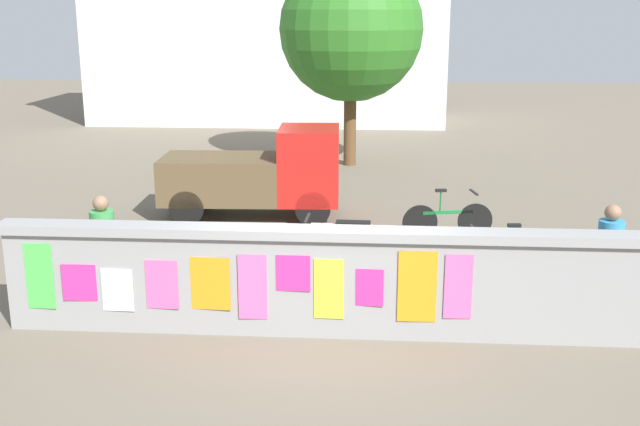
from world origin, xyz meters
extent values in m
plane|color=#6B6051|center=(0.00, 8.00, 0.00)|extent=(60.00, 60.00, 0.00)
cube|color=gray|center=(0.00, 0.00, 0.66)|extent=(8.37, 0.30, 1.32)
cube|color=gray|center=(0.00, 0.00, 1.38)|extent=(8.57, 0.42, 0.12)
cube|color=#4CD84C|center=(-3.72, -0.16, 0.76)|extent=(0.37, 0.03, 0.89)
cube|color=#F42D8C|center=(-3.20, -0.16, 0.69)|extent=(0.45, 0.03, 0.49)
cube|color=silver|center=(-2.69, -0.16, 0.60)|extent=(0.42, 0.02, 0.58)
cube|color=#F9599E|center=(-2.10, -0.16, 0.69)|extent=(0.43, 0.03, 0.66)
cube|color=orange|center=(-1.46, -0.16, 0.72)|extent=(0.52, 0.04, 0.71)
cube|color=#F9599E|center=(-0.92, -0.16, 0.69)|extent=(0.37, 0.02, 0.87)
cube|color=#F42D8C|center=(-0.39, -0.16, 0.89)|extent=(0.44, 0.02, 0.47)
cube|color=yellow|center=(0.06, -0.16, 0.69)|extent=(0.38, 0.02, 0.80)
cube|color=#F42D8C|center=(0.58, -0.16, 0.72)|extent=(0.35, 0.03, 0.49)
cube|color=orange|center=(1.18, -0.16, 0.75)|extent=(0.49, 0.02, 0.94)
cube|color=#F9599E|center=(1.69, -0.16, 0.76)|extent=(0.35, 0.02, 0.85)
cylinder|color=black|center=(-0.64, 6.55, 0.35)|extent=(0.71, 0.23, 0.70)
cylinder|color=black|center=(-0.59, 5.25, 0.35)|extent=(0.71, 0.23, 0.70)
cylinder|color=black|center=(-3.14, 6.44, 0.35)|extent=(0.71, 0.23, 0.70)
cylinder|color=black|center=(-3.08, 5.15, 0.35)|extent=(0.71, 0.23, 0.70)
cube|color=red|center=(-0.71, 5.90, 1.10)|extent=(1.26, 1.55, 1.50)
cube|color=brown|center=(-2.51, 5.82, 0.80)|extent=(2.46, 1.60, 0.90)
cylinder|color=black|center=(-0.57, 2.68, 0.30)|extent=(0.60, 0.12, 0.60)
cylinder|color=black|center=(0.73, 2.64, 0.30)|extent=(0.60, 0.14, 0.60)
cube|color=silver|center=(0.08, 2.66, 0.58)|extent=(1.01, 0.27, 0.32)
cube|color=black|center=(0.28, 2.65, 0.76)|extent=(0.57, 0.24, 0.10)
cube|color=#262626|center=(-0.47, 2.68, 0.85)|extent=(0.06, 0.56, 0.03)
cylinder|color=black|center=(2.50, 4.62, 0.33)|extent=(0.66, 0.16, 0.66)
cylinder|color=black|center=(1.47, 4.42, 0.33)|extent=(0.66, 0.16, 0.66)
cube|color=#197233|center=(1.99, 4.52, 0.51)|extent=(0.94, 0.22, 0.06)
cylinder|color=#197233|center=(1.84, 4.49, 0.73)|extent=(0.04, 0.04, 0.40)
cube|color=black|center=(1.84, 4.49, 0.93)|extent=(0.21, 0.12, 0.05)
cube|color=black|center=(2.45, 4.61, 0.88)|extent=(0.12, 0.44, 0.03)
cylinder|color=black|center=(2.10, 2.12, 0.33)|extent=(0.66, 0.10, 0.66)
cylinder|color=black|center=(3.14, 2.21, 0.33)|extent=(0.66, 0.10, 0.66)
cube|color=#197233|center=(2.62, 2.17, 0.51)|extent=(0.95, 0.12, 0.06)
cylinder|color=#197233|center=(2.77, 2.18, 0.73)|extent=(0.03, 0.03, 0.40)
cube|color=black|center=(2.77, 2.18, 0.93)|extent=(0.21, 0.10, 0.05)
cube|color=black|center=(2.15, 2.12, 0.88)|extent=(0.08, 0.44, 0.03)
cylinder|color=#D83F72|center=(3.71, 0.78, 0.40)|extent=(0.12, 0.12, 0.80)
cylinder|color=#D83F72|center=(3.88, 0.84, 0.40)|extent=(0.12, 0.12, 0.80)
cylinder|color=#338CBF|center=(3.80, 0.81, 1.10)|extent=(0.44, 0.44, 0.60)
sphere|color=#8C664C|center=(3.80, 0.81, 1.51)|extent=(0.22, 0.22, 0.22)
cylinder|color=yellow|center=(-3.24, 0.90, 0.40)|extent=(0.12, 0.12, 0.80)
cylinder|color=yellow|center=(-3.16, 0.74, 0.40)|extent=(0.12, 0.12, 0.80)
cylinder|color=#3F994C|center=(-3.20, 0.82, 1.10)|extent=(0.46, 0.46, 0.60)
sphere|color=#8C664C|center=(-3.20, 0.82, 1.51)|extent=(0.22, 0.22, 0.22)
cylinder|color=brown|center=(-0.08, 11.54, 1.16)|extent=(0.34, 0.34, 2.32)
sphere|color=#2B6F20|center=(-0.08, 11.54, 3.66)|extent=(3.84, 3.84, 3.84)
cube|color=silver|center=(-3.49, 20.51, 3.55)|extent=(13.20, 4.83, 7.10)
camera|label=1|loc=(0.61, -9.28, 4.10)|focal=42.88mm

